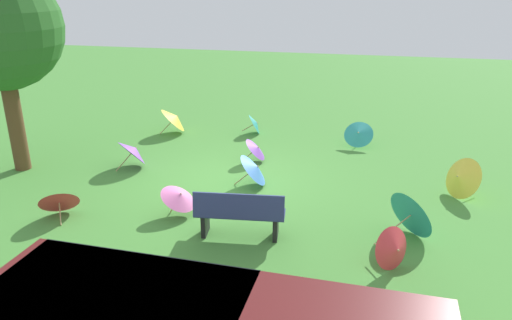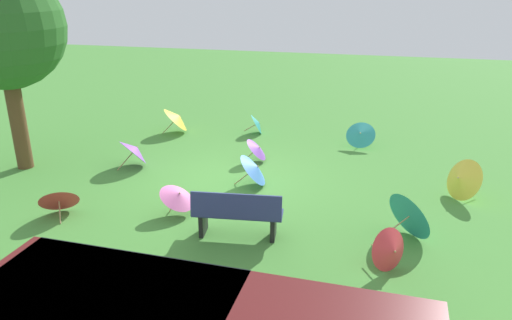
% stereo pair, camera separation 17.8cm
% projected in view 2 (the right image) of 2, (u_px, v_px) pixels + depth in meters
% --- Properties ---
extents(ground, '(40.00, 40.00, 0.00)m').
position_uv_depth(ground, '(228.00, 181.00, 11.23)').
color(ground, '#478C38').
extents(park_bench, '(1.64, 0.66, 0.90)m').
position_uv_depth(park_bench, '(237.00, 214.00, 8.68)').
color(park_bench, navy).
rests_on(park_bench, ground).
extents(shade_tree, '(2.78, 2.78, 4.73)m').
position_uv_depth(shade_tree, '(2.00, 28.00, 10.89)').
color(shade_tree, brown).
rests_on(shade_tree, ground).
extents(parasol_teal_0, '(1.04, 1.06, 0.95)m').
position_uv_depth(parasol_teal_0, '(413.00, 214.00, 8.67)').
color(parasol_teal_0, tan).
rests_on(parasol_teal_0, ground).
extents(parasol_purple_0, '(1.09, 1.08, 0.81)m').
position_uv_depth(parasol_purple_0, '(135.00, 150.00, 11.93)').
color(parasol_purple_0, tan).
rests_on(parasol_purple_0, ground).
extents(parasol_purple_1, '(0.67, 0.71, 0.63)m').
position_uv_depth(parasol_purple_1, '(258.00, 149.00, 12.28)').
color(parasol_purple_1, tan).
rests_on(parasol_purple_1, ground).
extents(parasol_yellow_1, '(1.07, 1.14, 0.86)m').
position_uv_depth(parasol_yellow_1, '(178.00, 118.00, 14.51)').
color(parasol_yellow_1, tan).
rests_on(parasol_yellow_1, ground).
extents(parasol_red_0, '(0.97, 0.93, 0.71)m').
position_uv_depth(parasol_red_0, '(59.00, 197.00, 9.55)').
color(parasol_red_0, tan).
rests_on(parasol_red_0, ground).
extents(parasol_red_2, '(0.72, 0.73, 0.72)m').
position_uv_depth(parasol_red_2, '(391.00, 251.00, 7.72)').
color(parasol_red_2, tan).
rests_on(parasol_red_2, ground).
extents(parasol_teal_1, '(0.68, 0.74, 0.62)m').
position_uv_depth(parasol_teal_1, '(258.00, 123.00, 14.50)').
color(parasol_teal_1, tan).
rests_on(parasol_teal_1, ground).
extents(parasol_pink_0, '(0.83, 0.85, 0.65)m').
position_uv_depth(parasol_pink_0, '(178.00, 196.00, 9.54)').
color(parasol_pink_0, tan).
rests_on(parasol_pink_0, ground).
extents(parasol_blue_2, '(0.86, 0.91, 0.78)m').
position_uv_depth(parasol_blue_2, '(255.00, 168.00, 10.85)').
color(parasol_blue_2, tan).
rests_on(parasol_blue_2, ground).
extents(parasol_yellow_3, '(0.94, 1.04, 0.90)m').
position_uv_depth(parasol_yellow_3, '(461.00, 179.00, 10.21)').
color(parasol_yellow_3, tan).
rests_on(parasol_yellow_3, ground).
extents(parasol_teal_2, '(0.86, 0.77, 0.72)m').
position_uv_depth(parasol_teal_2, '(360.00, 134.00, 13.25)').
color(parasol_teal_2, tan).
rests_on(parasol_teal_2, ground).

